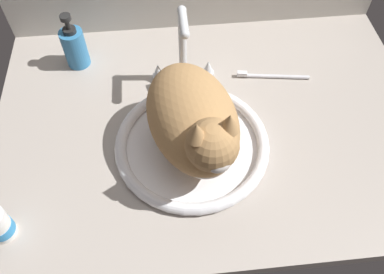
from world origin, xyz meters
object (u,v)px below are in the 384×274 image
at_px(cat, 195,122).
at_px(faucet, 183,55).
at_px(soap_pump_bottle, 75,47).
at_px(toothbrush, 271,76).
at_px(sink_basin, 192,144).

bearing_deg(cat, faucet, 90.99).
xyz_separation_m(soap_pump_bottle, toothbrush, (0.52, -0.11, -0.05)).
bearing_deg(sink_basin, cat, -77.30).
bearing_deg(faucet, toothbrush, -3.86).
xyz_separation_m(faucet, cat, (0.00, -0.24, 0.03)).
height_order(sink_basin, toothbrush, sink_basin).
relative_size(sink_basin, toothbrush, 1.87).
bearing_deg(soap_pump_bottle, cat, -49.09).
relative_size(sink_basin, faucet, 1.60).
bearing_deg(soap_pump_bottle, sink_basin, -47.90).
height_order(cat, soap_pump_bottle, cat).
bearing_deg(toothbrush, cat, -136.35).
height_order(faucet, soap_pump_bottle, faucet).
bearing_deg(cat, soap_pump_bottle, 130.91).
relative_size(sink_basin, soap_pump_bottle, 2.28).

